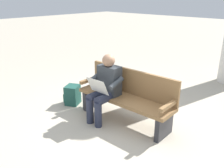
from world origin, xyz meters
TOP-DOWN VIEW (x-y plane):
  - ground_plane at (0.00, 0.00)m, footprint 40.00×40.00m
  - bench_near at (0.00, -0.07)m, footprint 1.81×0.54m
  - person_seated at (0.29, 0.17)m, footprint 0.58×0.58m
  - backpack at (1.22, 0.19)m, footprint 0.37×0.37m

SIDE VIEW (x-z plane):
  - ground_plane at x=0.00m, z-range 0.00..0.00m
  - backpack at x=1.22m, z-range 0.00..0.39m
  - bench_near at x=0.00m, z-range 0.01..0.91m
  - person_seated at x=0.29m, z-range 0.04..1.22m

